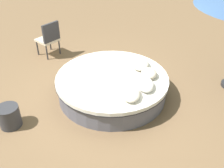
# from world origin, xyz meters

# --- Properties ---
(ground_plane) EXTENTS (16.00, 16.00, 0.00)m
(ground_plane) POSITION_xyz_m (0.00, 0.00, 0.00)
(ground_plane) COLOR brown
(round_bed) EXTENTS (2.42, 2.42, 0.48)m
(round_bed) POSITION_xyz_m (0.00, 0.00, 0.25)
(round_bed) COLOR #595966
(round_bed) RESTS_ON ground_plane
(throw_pillow_0) EXTENTS (0.51, 0.36, 0.16)m
(throw_pillow_0) POSITION_xyz_m (0.72, 0.37, 0.57)
(throw_pillow_0) COLOR silver
(throw_pillow_0) RESTS_ON round_bed
(throw_pillow_1) EXTENTS (0.51, 0.33, 0.16)m
(throw_pillow_1) POSITION_xyz_m (0.40, 0.68, 0.57)
(throw_pillow_1) COLOR white
(throw_pillow_1) RESTS_ON round_bed
(throw_pillow_2) EXTENTS (0.41, 0.33, 0.17)m
(throw_pillow_2) POSITION_xyz_m (-0.02, 0.78, 0.57)
(throw_pillow_2) COLOR beige
(throw_pillow_2) RESTS_ON round_bed
(throw_pillow_3) EXTENTS (0.54, 0.39, 0.17)m
(throw_pillow_3) POSITION_xyz_m (-0.41, 0.62, 0.57)
(throw_pillow_3) COLOR silver
(throw_pillow_3) RESTS_ON round_bed
(patio_chair) EXTENTS (0.72, 0.72, 0.98)m
(patio_chair) POSITION_xyz_m (-1.83, -1.77, 0.56)
(patio_chair) COLOR #333338
(patio_chair) RESTS_ON ground_plane
(side_table) EXTENTS (0.41, 0.41, 0.43)m
(side_table) POSITION_xyz_m (1.03, -1.90, 0.22)
(side_table) COLOR #333338
(side_table) RESTS_ON ground_plane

